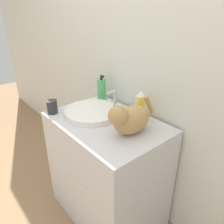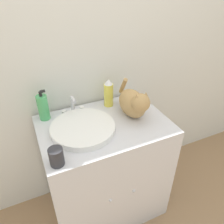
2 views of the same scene
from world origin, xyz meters
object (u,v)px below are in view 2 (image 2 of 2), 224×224
object	(u,v)px
spray_bottle	(109,93)
soap_bottle	(43,107)
cat	(134,103)
cup	(56,157)

from	to	relation	value
spray_bottle	soap_bottle	bearing A→B (deg)	177.64
cat	spray_bottle	xyz separation A→B (m)	(-0.09, 0.19, -0.00)
cup	spray_bottle	bearing A→B (deg)	41.80
cup	soap_bottle	bearing A→B (deg)	87.87
cat	spray_bottle	world-z (taller)	cat
soap_bottle	spray_bottle	xyz separation A→B (m)	(0.45, -0.02, 0.01)
soap_bottle	spray_bottle	world-z (taller)	soap_bottle
soap_bottle	cup	distance (m)	0.43
soap_bottle	spray_bottle	bearing A→B (deg)	-2.36
cup	cat	bearing A→B (deg)	21.85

